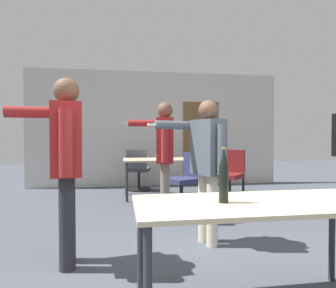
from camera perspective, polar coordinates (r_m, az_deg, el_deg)
back_wall at (r=7.33m, az=-1.94°, el=2.81°), size 6.10×0.12×2.76m
conference_table_near at (r=2.19m, az=17.01°, el=-12.34°), size 1.71×0.74×0.75m
conference_table_far at (r=6.00m, az=2.88°, el=-3.34°), size 2.37×0.83×0.75m
person_right_polo at (r=3.34m, az=7.42°, el=-2.52°), size 0.84×0.56×1.60m
person_left_plaid at (r=2.91m, az=-19.00°, el=-1.75°), size 0.86×0.69×1.74m
person_center_tall at (r=4.31m, az=-0.77°, el=-0.93°), size 0.75×0.71×1.69m
office_chair_mid_tucked at (r=6.66m, az=-5.71°, el=-5.19°), size 0.57×0.62×0.92m
office_chair_far_left at (r=5.61m, az=11.61°, el=-6.24°), size 0.68×0.69×0.95m
office_chair_near_pushed at (r=5.18m, az=3.21°, el=-7.17°), size 0.67×0.64×0.91m
beer_bottle at (r=2.05m, az=10.56°, el=-6.16°), size 0.06×0.06×0.37m
drink_cup at (r=5.87m, az=-1.95°, el=-2.38°), size 0.08×0.08×0.11m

